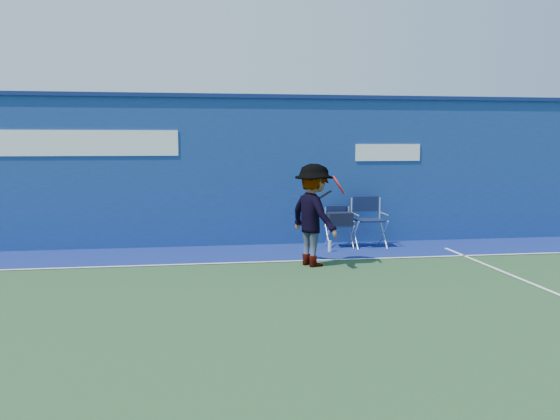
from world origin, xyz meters
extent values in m
plane|color=#264625|center=(0.00, 0.00, 0.00)|extent=(80.00, 80.00, 0.00)
cube|color=navy|center=(0.00, 5.20, 1.50)|extent=(24.00, 0.40, 3.00)
cube|color=navy|center=(0.00, 5.20, 3.04)|extent=(24.00, 0.50, 0.08)
cube|color=white|center=(-3.00, 4.99, 2.10)|extent=(4.50, 0.02, 0.50)
cube|color=white|center=(3.60, 4.99, 1.90)|extent=(1.40, 0.02, 0.35)
cube|color=navy|center=(0.00, 4.10, 0.00)|extent=(24.00, 1.80, 0.01)
cube|color=white|center=(0.00, 3.20, 0.01)|extent=(24.00, 0.06, 0.01)
cube|color=#0F193A|center=(2.44, 4.49, 0.44)|extent=(0.43, 0.36, 0.03)
cube|color=silver|center=(2.44, 4.70, 0.62)|extent=(0.49, 0.02, 0.36)
cube|color=#0F193A|center=(2.44, 4.70, 0.69)|extent=(0.43, 0.02, 0.25)
cube|color=black|center=(2.44, 4.46, 0.58)|extent=(0.49, 0.28, 0.27)
cube|color=#0F193A|center=(2.44, 4.70, 0.73)|extent=(0.36, 0.05, 0.20)
cube|color=#0F193A|center=(3.04, 4.42, 0.55)|extent=(0.53, 0.45, 0.03)
cube|color=silver|center=(3.04, 4.69, 0.77)|extent=(0.60, 0.03, 0.44)
cube|color=#0F193A|center=(3.04, 4.69, 0.85)|extent=(0.53, 0.03, 0.31)
cylinder|color=silver|center=(2.13, 4.02, 0.11)|extent=(0.07, 0.07, 0.22)
imported|color=#EA4738|center=(1.55, 2.83, 0.88)|extent=(1.06, 1.30, 1.75)
torus|color=#B02117|center=(1.95, 2.71, 1.40)|extent=(0.28, 0.40, 0.33)
cylinder|color=gray|center=(1.95, 2.71, 1.40)|extent=(0.22, 0.34, 0.27)
cylinder|color=black|center=(1.67, 2.66, 1.22)|extent=(0.31, 0.09, 0.21)
camera|label=1|loc=(-0.55, -7.01, 2.11)|focal=38.00mm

